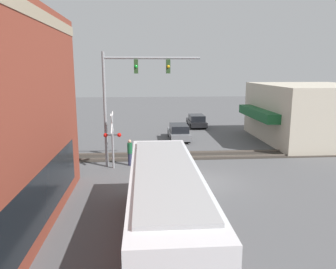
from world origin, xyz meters
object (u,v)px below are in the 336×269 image
(parked_car_black, at_px, (196,121))
(pedestrian_at_crossing, at_px, (130,152))
(pedestrian_near_bus, at_px, (207,211))
(city_bus, at_px, (165,204))
(parked_car_grey, at_px, (179,132))
(crossing_signal, at_px, (112,135))

(parked_car_black, distance_m, pedestrian_at_crossing, 16.50)
(pedestrian_at_crossing, relative_size, pedestrian_near_bus, 1.07)
(city_bus, xyz_separation_m, pedestrian_near_bus, (1.02, -1.79, -0.81))
(parked_car_black, bearing_deg, parked_car_grey, 157.34)
(city_bus, xyz_separation_m, crossing_signal, (10.12, 2.81, 0.60))
(parked_car_black, height_order, pedestrian_at_crossing, pedestrian_at_crossing)
(parked_car_grey, xyz_separation_m, parked_car_black, (6.71, -2.80, -0.02))
(parked_car_black, relative_size, pedestrian_near_bus, 2.58)
(crossing_signal, relative_size, pedestrian_at_crossing, 2.07)
(city_bus, bearing_deg, pedestrian_near_bus, -60.24)
(city_bus, relative_size, parked_car_black, 2.36)
(pedestrian_near_bus, bearing_deg, pedestrian_at_crossing, 19.95)
(crossing_signal, bearing_deg, parked_car_grey, -31.78)
(parked_car_grey, relative_size, pedestrian_at_crossing, 2.51)
(city_bus, height_order, parked_car_grey, city_bus)
(city_bus, distance_m, pedestrian_near_bus, 2.22)
(pedestrian_at_crossing, distance_m, pedestrian_near_bus, 10.28)
(city_bus, xyz_separation_m, parked_car_grey, (18.86, -2.60, -1.01))
(crossing_signal, height_order, pedestrian_at_crossing, crossing_signal)
(crossing_signal, distance_m, parked_car_black, 17.57)
(parked_car_black, bearing_deg, pedestrian_at_crossing, 154.44)
(city_bus, distance_m, parked_car_grey, 19.06)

